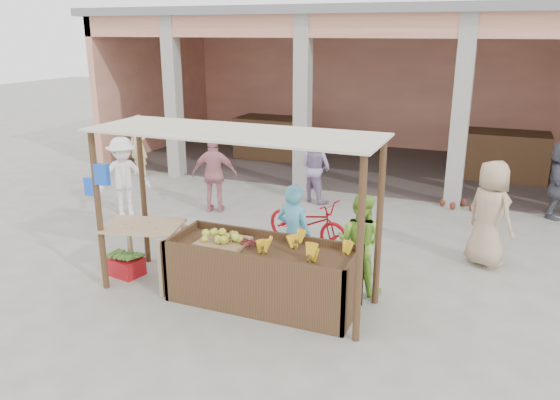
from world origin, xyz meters
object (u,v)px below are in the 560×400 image
at_px(motorcycle, 308,221).
at_px(red_crate, 125,266).
at_px(fruit_stall, 263,277).
at_px(side_table, 143,234).
at_px(vendor_blue, 294,231).
at_px(vendor_green, 360,240).

bearing_deg(motorcycle, red_crate, 150.67).
xyz_separation_m(fruit_stall, red_crate, (-2.37, 0.04, -0.26)).
bearing_deg(motorcycle, side_table, 157.90).
distance_m(vendor_blue, motorcycle, 1.55).
relative_size(fruit_stall, red_crate, 4.88).
xyz_separation_m(fruit_stall, vendor_green, (1.12, 0.91, 0.38)).
xyz_separation_m(side_table, vendor_blue, (2.10, 0.80, 0.06)).
xyz_separation_m(side_table, red_crate, (-0.44, 0.08, -0.63)).
bearing_deg(vendor_blue, vendor_green, -160.33).
bearing_deg(motorcycle, vendor_blue, -152.51).
relative_size(vendor_blue, motorcycle, 0.94).
relative_size(red_crate, vendor_green, 0.34).
xyz_separation_m(fruit_stall, side_table, (-1.93, -0.04, 0.37)).
bearing_deg(vendor_blue, side_table, 31.89).
bearing_deg(vendor_green, motorcycle, -37.71).
relative_size(vendor_blue, vendor_green, 1.06).
bearing_deg(vendor_green, red_crate, 23.03).
distance_m(fruit_stall, motorcycle, 2.25).
bearing_deg(fruit_stall, motorcycle, 93.35).
bearing_deg(red_crate, vendor_blue, 26.28).
distance_m(fruit_stall, vendor_blue, 0.89).
xyz_separation_m(red_crate, motorcycle, (2.24, 2.20, 0.32)).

